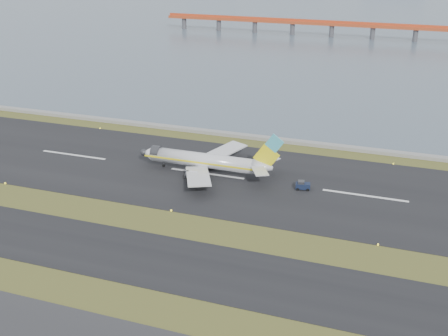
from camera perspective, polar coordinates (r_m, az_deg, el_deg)
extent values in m
plane|color=#3C4619|center=(120.25, -6.86, -5.94)|extent=(1000.00, 1000.00, 0.00)
cube|color=black|center=(111.08, -9.57, -8.69)|extent=(1000.00, 18.00, 0.10)
cube|color=black|center=(144.92, -1.72, -0.59)|extent=(1000.00, 45.00, 0.10)
cube|color=gray|center=(171.17, 1.86, 3.30)|extent=(1000.00, 2.50, 1.00)
cube|color=#455562|center=(559.17, 14.87, 16.09)|extent=(1400.00, 800.00, 1.30)
cube|color=#BE4620|center=(348.86, 14.92, 13.75)|extent=(260.00, 5.00, 1.60)
cube|color=#BE4620|center=(348.65, 14.95, 13.99)|extent=(260.00, 0.40, 1.40)
cylinder|color=#4C4C51|center=(369.85, -0.53, 14.24)|extent=(2.80, 2.80, 7.00)
cylinder|color=#4C4C51|center=(349.53, 14.85, 13.02)|extent=(2.80, 2.80, 7.00)
cylinder|color=silver|center=(144.45, -2.22, 0.81)|extent=(28.00, 3.80, 3.80)
cone|color=silver|center=(150.52, -7.76, 1.53)|extent=(3.20, 3.80, 3.80)
cone|color=silver|center=(139.61, 3.98, 0.10)|extent=(5.00, 3.80, 3.80)
cube|color=yellow|center=(142.80, -2.50, 0.54)|extent=(31.00, 0.06, 0.45)
cube|color=yellow|center=(146.11, -1.95, 1.07)|extent=(31.00, 0.06, 0.45)
cube|color=silver|center=(136.69, -2.66, -0.83)|extent=(11.31, 15.89, 1.66)
cube|color=silver|center=(151.39, -0.27, 1.59)|extent=(11.31, 15.89, 1.66)
cylinder|color=#323236|center=(139.88, -2.92, -0.81)|extent=(4.20, 2.10, 2.10)
cylinder|color=#323236|center=(150.18, -1.20, 0.92)|extent=(4.20, 2.10, 2.10)
cube|color=yellow|center=(138.33, 4.33, 1.17)|extent=(6.80, 0.35, 6.85)
cube|color=#47B6CB|center=(136.58, 5.14, 2.51)|extent=(4.85, 0.37, 4.90)
cube|color=silver|center=(135.96, 3.67, -0.30)|extent=(5.64, 6.80, 0.22)
cube|color=silver|center=(142.75, 4.51, 0.82)|extent=(5.64, 6.80, 0.22)
cylinder|color=black|center=(149.72, -6.13, 0.24)|extent=(0.80, 0.28, 0.80)
cylinder|color=black|center=(142.67, -2.05, -0.76)|extent=(1.00, 0.38, 1.00)
cylinder|color=black|center=(147.48, -1.27, 0.05)|extent=(1.00, 0.38, 1.00)
cube|color=#131C34|center=(137.10, 8.02, -1.80)|extent=(3.79, 2.60, 1.30)
cube|color=#323236|center=(136.74, 7.85, -1.46)|extent=(1.81, 1.90, 0.76)
cylinder|color=black|center=(136.54, 7.50, -2.15)|extent=(0.81, 0.47, 0.76)
cylinder|color=black|center=(138.12, 7.51, -1.85)|extent=(0.81, 0.47, 0.76)
cylinder|color=black|center=(136.57, 8.50, -2.21)|extent=(0.81, 0.47, 0.76)
cylinder|color=black|center=(138.15, 8.50, -1.91)|extent=(0.81, 0.47, 0.76)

